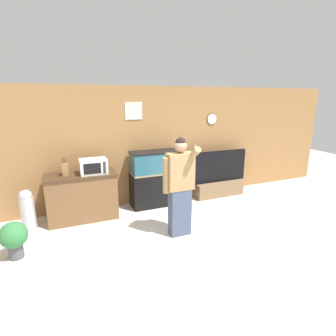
# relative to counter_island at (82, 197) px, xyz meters

# --- Properties ---
(ground_plane) EXTENTS (18.00, 18.00, 0.00)m
(ground_plane) POSITION_rel_counter_island_xyz_m (1.62, -1.98, -0.47)
(ground_plane) COLOR beige
(wall_back_paneled) EXTENTS (10.00, 0.08, 2.60)m
(wall_back_paneled) POSITION_rel_counter_island_xyz_m (1.62, 0.45, 0.84)
(wall_back_paneled) COLOR olive
(wall_back_paneled) RESTS_ON ground_plane
(counter_island) EXTENTS (1.34, 0.62, 0.93)m
(counter_island) POSITION_rel_counter_island_xyz_m (0.00, 0.00, 0.00)
(counter_island) COLOR brown
(counter_island) RESTS_ON ground_plane
(microwave) EXTENTS (0.51, 0.36, 0.28)m
(microwave) POSITION_rel_counter_island_xyz_m (0.25, -0.04, 0.60)
(microwave) COLOR white
(microwave) RESTS_ON counter_island
(knife_block) EXTENTS (0.11, 0.11, 0.35)m
(knife_block) POSITION_rel_counter_island_xyz_m (-0.26, -0.00, 0.60)
(knife_block) COLOR olive
(knife_block) RESTS_ON counter_island
(aquarium_on_stand) EXTENTS (1.10, 0.47, 1.24)m
(aquarium_on_stand) POSITION_rel_counter_island_xyz_m (1.58, 0.12, 0.15)
(aquarium_on_stand) COLOR black
(aquarium_on_stand) RESTS_ON ground_plane
(tv_on_stand) EXTENTS (1.50, 0.40, 1.12)m
(tv_on_stand) POSITION_rel_counter_island_xyz_m (3.20, 0.10, -0.14)
(tv_on_stand) COLOR brown
(tv_on_stand) RESTS_ON ground_plane
(person_standing) EXTENTS (0.54, 0.41, 1.73)m
(person_standing) POSITION_rel_counter_island_xyz_m (1.51, -1.29, 0.43)
(person_standing) COLOR #424C66
(person_standing) RESTS_ON ground_plane
(potted_plant) EXTENTS (0.40, 0.40, 0.58)m
(potted_plant) POSITION_rel_counter_island_xyz_m (-1.07, -1.01, -0.12)
(potted_plant) COLOR #4C4C51
(potted_plant) RESTS_ON ground_plane
(trash_bin) EXTENTS (0.25, 0.25, 0.77)m
(trash_bin) POSITION_rel_counter_island_xyz_m (-0.96, -0.13, -0.07)
(trash_bin) COLOR #B7B7BC
(trash_bin) RESTS_ON ground_plane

